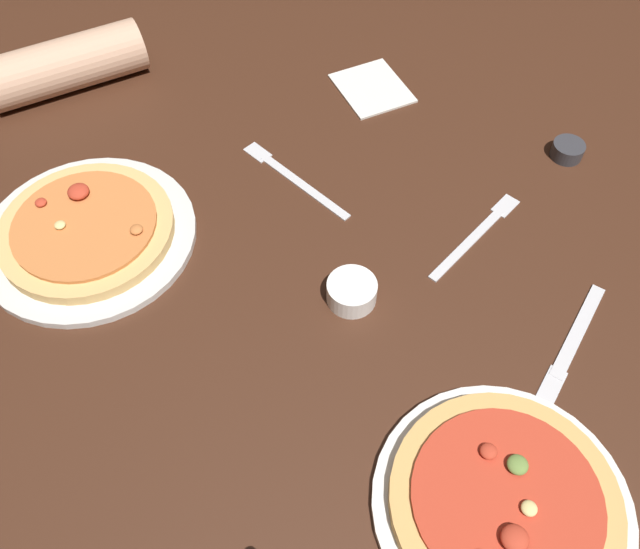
% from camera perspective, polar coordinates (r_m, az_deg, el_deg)
% --- Properties ---
extents(ground_plane, '(2.40, 2.40, 0.03)m').
position_cam_1_polar(ground_plane, '(0.95, 0.00, -1.23)').
color(ground_plane, '#3D2114').
extents(pizza_plate_near, '(0.30, 0.30, 0.05)m').
position_cam_1_polar(pizza_plate_near, '(0.81, 15.48, -18.43)').
color(pizza_plate_near, silver).
rests_on(pizza_plate_near, ground_plane).
extents(pizza_plate_far, '(0.31, 0.31, 0.05)m').
position_cam_1_polar(pizza_plate_far, '(1.03, -19.32, 3.49)').
color(pizza_plate_far, silver).
rests_on(pizza_plate_far, ground_plane).
extents(ramekin_sauce, '(0.07, 0.07, 0.03)m').
position_cam_1_polar(ramekin_sauce, '(0.91, 2.74, -1.48)').
color(ramekin_sauce, white).
rests_on(ramekin_sauce, ground_plane).
extents(ramekin_butter, '(0.05, 0.05, 0.03)m').
position_cam_1_polar(ramekin_butter, '(1.17, 20.46, 9.96)').
color(ramekin_butter, '#333338').
rests_on(ramekin_butter, ground_plane).
extents(napkin_folded, '(0.12, 0.14, 0.01)m').
position_cam_1_polar(napkin_folded, '(1.23, 4.49, 15.71)').
color(napkin_folded, silver).
rests_on(napkin_folded, ground_plane).
extents(fork_left, '(0.20, 0.11, 0.01)m').
position_cam_1_polar(fork_left, '(1.02, 13.31, 3.41)').
color(fork_left, silver).
rests_on(fork_left, ground_plane).
extents(knife_right, '(0.19, 0.14, 0.01)m').
position_cam_1_polar(knife_right, '(0.94, 20.79, -5.55)').
color(knife_right, silver).
rests_on(knife_right, ground_plane).
extents(fork_spare, '(0.11, 0.22, 0.01)m').
position_cam_1_polar(fork_spare, '(1.07, -2.31, 8.29)').
color(fork_spare, silver).
rests_on(fork_spare, ground_plane).
extents(diner_arm, '(0.32, 0.11, 0.09)m').
position_cam_1_polar(diner_arm, '(1.29, -22.24, 15.93)').
color(diner_arm, tan).
rests_on(diner_arm, ground_plane).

